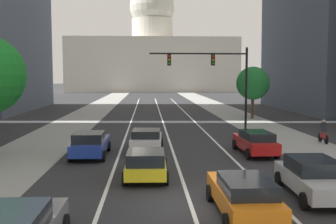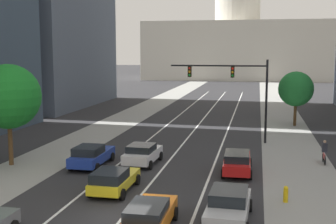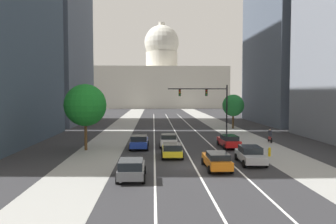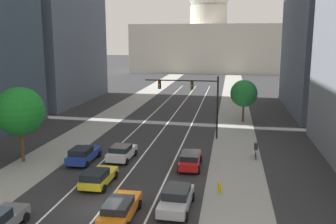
{
  "view_description": "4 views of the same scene",
  "coord_description": "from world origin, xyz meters",
  "px_view_note": "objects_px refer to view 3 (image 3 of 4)",
  "views": [
    {
      "loc": [
        -1.61,
        -14.46,
        4.89
      ],
      "look_at": [
        0.3,
        22.61,
        1.5
      ],
      "focal_mm": 42.48,
      "sensor_mm": 36.0,
      "label": 1
    },
    {
      "loc": [
        6.3,
        -19.75,
        8.08
      ],
      "look_at": [
        -2.23,
        22.78,
        2.19
      ],
      "focal_mm": 47.9,
      "sensor_mm": 36.0,
      "label": 2
    },
    {
      "loc": [
        -3.49,
        -28.79,
        6.33
      ],
      "look_at": [
        -1.54,
        17.1,
        3.68
      ],
      "focal_mm": 36.72,
      "sensor_mm": 36.0,
      "label": 3
    },
    {
      "loc": [
        8.54,
        -23.04,
        11.6
      ],
      "look_at": [
        0.91,
        22.4,
        2.6
      ],
      "focal_mm": 40.28,
      "sensor_mm": 36.0,
      "label": 4
    }
  ],
  "objects_px": {
    "car_blue": "(139,142)",
    "car_orange": "(217,160)",
    "traffic_signal_mast": "(209,100)",
    "cyclist": "(270,136)",
    "car_white": "(169,140)",
    "fire_hydrant": "(269,152)",
    "capitol_building": "(162,81)",
    "car_gray": "(131,169)",
    "car_yellow": "(172,150)",
    "car_red": "(229,141)",
    "car_silver": "(250,155)",
    "street_tree_far_right": "(233,105)",
    "street_tree_near_left": "(85,105)"
  },
  "relations": [
    {
      "from": "fire_hydrant",
      "to": "traffic_signal_mast",
      "type": "bearing_deg",
      "value": 102.34
    },
    {
      "from": "car_gray",
      "to": "car_orange",
      "type": "distance_m",
      "value": 7.43
    },
    {
      "from": "car_blue",
      "to": "street_tree_near_left",
      "type": "bearing_deg",
      "value": 97.57
    },
    {
      "from": "car_blue",
      "to": "car_orange",
      "type": "height_order",
      "value": "car_blue"
    },
    {
      "from": "capitol_building",
      "to": "street_tree_near_left",
      "type": "bearing_deg",
      "value": -95.87
    },
    {
      "from": "car_yellow",
      "to": "car_orange",
      "type": "relative_size",
      "value": 0.91
    },
    {
      "from": "car_orange",
      "to": "street_tree_far_right",
      "type": "relative_size",
      "value": 0.81
    },
    {
      "from": "car_yellow",
      "to": "car_orange",
      "type": "bearing_deg",
      "value": -146.17
    },
    {
      "from": "car_orange",
      "to": "car_red",
      "type": "bearing_deg",
      "value": -17.9
    },
    {
      "from": "car_yellow",
      "to": "street_tree_near_left",
      "type": "bearing_deg",
      "value": 64.34
    },
    {
      "from": "car_silver",
      "to": "street_tree_far_right",
      "type": "height_order",
      "value": "street_tree_far_right"
    },
    {
      "from": "car_blue",
      "to": "street_tree_far_right",
      "type": "xyz_separation_m",
      "value": [
        15.48,
        20.81,
        3.24
      ]
    },
    {
      "from": "traffic_signal_mast",
      "to": "fire_hydrant",
      "type": "height_order",
      "value": "traffic_signal_mast"
    },
    {
      "from": "car_white",
      "to": "street_tree_far_right",
      "type": "xyz_separation_m",
      "value": [
        12.08,
        19.51,
        3.25
      ]
    },
    {
      "from": "cyclist",
      "to": "street_tree_far_right",
      "type": "bearing_deg",
      "value": 3.44
    },
    {
      "from": "car_red",
      "to": "fire_hydrant",
      "type": "height_order",
      "value": "car_red"
    },
    {
      "from": "capitol_building",
      "to": "car_blue",
      "type": "bearing_deg",
      "value": -92.78
    },
    {
      "from": "car_silver",
      "to": "traffic_signal_mast",
      "type": "bearing_deg",
      "value": 3.9
    },
    {
      "from": "traffic_signal_mast",
      "to": "car_blue",
      "type": "bearing_deg",
      "value": -131.74
    },
    {
      "from": "car_white",
      "to": "car_silver",
      "type": "bearing_deg",
      "value": -142.69
    },
    {
      "from": "street_tree_far_right",
      "to": "car_blue",
      "type": "bearing_deg",
      "value": -126.63
    },
    {
      "from": "car_silver",
      "to": "car_white",
      "type": "bearing_deg",
      "value": 36.78
    },
    {
      "from": "car_gray",
      "to": "street_tree_near_left",
      "type": "height_order",
      "value": "street_tree_near_left"
    },
    {
      "from": "traffic_signal_mast",
      "to": "fire_hydrant",
      "type": "distance_m",
      "value": 16.97
    },
    {
      "from": "capitol_building",
      "to": "street_tree_far_right",
      "type": "distance_m",
      "value": 85.03
    },
    {
      "from": "car_yellow",
      "to": "street_tree_near_left",
      "type": "height_order",
      "value": "street_tree_near_left"
    },
    {
      "from": "car_yellow",
      "to": "car_white",
      "type": "xyz_separation_m",
      "value": [
        0.0,
        6.65,
        0.03
      ]
    },
    {
      "from": "car_blue",
      "to": "car_silver",
      "type": "xyz_separation_m",
      "value": [
        10.18,
        -8.48,
        0.01
      ]
    },
    {
      "from": "car_white",
      "to": "car_orange",
      "type": "xyz_separation_m",
      "value": [
        3.4,
        -11.91,
        -0.01
      ]
    },
    {
      "from": "car_red",
      "to": "car_white",
      "type": "height_order",
      "value": "car_white"
    },
    {
      "from": "traffic_signal_mast",
      "to": "cyclist",
      "type": "distance_m",
      "value": 10.43
    },
    {
      "from": "capitol_building",
      "to": "street_tree_near_left",
      "type": "height_order",
      "value": "capitol_building"
    },
    {
      "from": "car_yellow",
      "to": "street_tree_near_left",
      "type": "distance_m",
      "value": 11.07
    },
    {
      "from": "car_gray",
      "to": "street_tree_near_left",
      "type": "relative_size",
      "value": 0.59
    },
    {
      "from": "car_blue",
      "to": "car_silver",
      "type": "bearing_deg",
      "value": -129.64
    },
    {
      "from": "fire_hydrant",
      "to": "car_orange",
      "type": "bearing_deg",
      "value": -139.02
    },
    {
      "from": "car_orange",
      "to": "street_tree_far_right",
      "type": "xyz_separation_m",
      "value": [
        8.69,
        31.42,
        3.26
      ]
    },
    {
      "from": "car_yellow",
      "to": "car_red",
      "type": "height_order",
      "value": "car_red"
    },
    {
      "from": "car_white",
      "to": "street_tree_far_right",
      "type": "distance_m",
      "value": 23.18
    },
    {
      "from": "traffic_signal_mast",
      "to": "street_tree_near_left",
      "type": "relative_size",
      "value": 1.19
    },
    {
      "from": "traffic_signal_mast",
      "to": "fire_hydrant",
      "type": "relative_size",
      "value": 9.47
    },
    {
      "from": "car_white",
      "to": "fire_hydrant",
      "type": "relative_size",
      "value": 4.64
    },
    {
      "from": "car_orange",
      "to": "car_gray",
      "type": "bearing_deg",
      "value": 113.49
    },
    {
      "from": "car_gray",
      "to": "traffic_signal_mast",
      "type": "bearing_deg",
      "value": -21.61
    },
    {
      "from": "car_orange",
      "to": "cyclist",
      "type": "distance_m",
      "value": 17.46
    },
    {
      "from": "cyclist",
      "to": "street_tree_near_left",
      "type": "bearing_deg",
      "value": 103.07
    },
    {
      "from": "car_white",
      "to": "traffic_signal_mast",
      "type": "relative_size",
      "value": 0.49
    },
    {
      "from": "car_yellow",
      "to": "car_silver",
      "type": "height_order",
      "value": "car_silver"
    },
    {
      "from": "car_gray",
      "to": "car_blue",
      "type": "relative_size",
      "value": 0.89
    },
    {
      "from": "car_blue",
      "to": "cyclist",
      "type": "distance_m",
      "value": 16.76
    }
  ]
}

